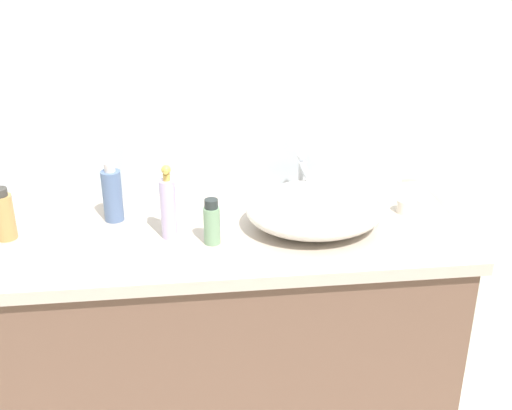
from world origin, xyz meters
TOP-DOWN VIEW (x-y plane):
  - bathroom_wall_rear at (0.00, 0.73)m, footprint 6.00×0.06m
  - vanity_counter at (0.02, 0.41)m, footprint 1.53×0.57m
  - sink_basin at (0.36, 0.39)m, footprint 0.39×0.34m
  - faucet at (0.36, 0.57)m, footprint 0.03×0.14m
  - soap_dispenser at (-0.05, 0.38)m, footprint 0.04×0.04m
  - lotion_bottle at (-0.21, 0.51)m, footprint 0.06×0.06m
  - perfume_bottle at (-0.50, 0.42)m, footprint 0.06×0.06m
  - spray_can at (0.07, 0.33)m, footprint 0.04×0.04m
  - candle_jar at (0.66, 0.46)m, footprint 0.05×0.05m

SIDE VIEW (x-z plane):
  - vanity_counter at x=0.02m, z-range 0.00..0.86m
  - candle_jar at x=0.66m, z-range 0.86..0.90m
  - sink_basin at x=0.36m, z-range 0.86..0.98m
  - spray_can at x=0.07m, z-range 0.86..0.99m
  - perfume_bottle at x=-0.50m, z-range 0.86..1.01m
  - lotion_bottle at x=-0.21m, z-range 0.85..1.03m
  - faucet at x=0.36m, z-range 0.88..1.03m
  - soap_dispenser at x=-0.05m, z-range 0.85..1.06m
  - bathroom_wall_rear at x=0.00m, z-range 0.00..2.60m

